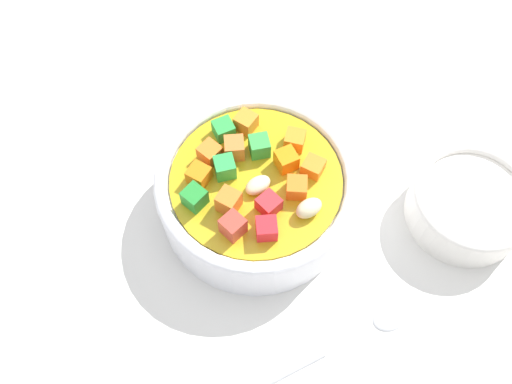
# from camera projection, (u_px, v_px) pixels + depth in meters

# --- Properties ---
(ground_plane) EXTENTS (1.40, 1.40, 0.02)m
(ground_plane) POSITION_uv_depth(u_px,v_px,m) (256.00, 212.00, 0.51)
(ground_plane) COLOR silver
(soup_bowl_main) EXTENTS (0.17, 0.17, 0.07)m
(soup_bowl_main) POSITION_uv_depth(u_px,v_px,m) (256.00, 190.00, 0.47)
(soup_bowl_main) COLOR white
(soup_bowl_main) RESTS_ON ground_plane
(spoon) EXTENTS (0.07, 0.19, 0.01)m
(spoon) POSITION_uv_depth(u_px,v_px,m) (312.00, 357.00, 0.43)
(spoon) COLOR silver
(spoon) RESTS_ON ground_plane
(side_bowl_small) EXTENTS (0.10, 0.10, 0.04)m
(side_bowl_small) POSITION_uv_depth(u_px,v_px,m) (469.00, 204.00, 0.48)
(side_bowl_small) COLOR white
(side_bowl_small) RESTS_ON ground_plane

